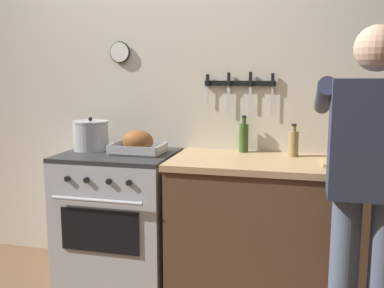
{
  "coord_description": "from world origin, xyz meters",
  "views": [
    {
      "loc": [
        1.01,
        -1.79,
        1.45
      ],
      "look_at": [
        0.34,
        0.85,
        1.01
      ],
      "focal_mm": 41.5,
      "sensor_mm": 36.0,
      "label": 1
    }
  ],
  "objects_px": {
    "person_cook": "(369,178)",
    "roasting_pan": "(138,143)",
    "bottle_hot_sauce": "(357,147)",
    "bottle_vinegar": "(293,143)",
    "cutting_board": "(353,164)",
    "stock_pot": "(91,135)",
    "bottle_olive_oil": "(244,137)",
    "stove": "(119,216)"
  },
  "relations": [
    {
      "from": "person_cook",
      "to": "roasting_pan",
      "type": "relative_size",
      "value": 4.72
    },
    {
      "from": "person_cook",
      "to": "stove",
      "type": "bearing_deg",
      "value": 75.02
    },
    {
      "from": "cutting_board",
      "to": "bottle_olive_oil",
      "type": "height_order",
      "value": "bottle_olive_oil"
    },
    {
      "from": "person_cook",
      "to": "bottle_olive_oil",
      "type": "distance_m",
      "value": 1.09
    },
    {
      "from": "bottle_olive_oil",
      "to": "stove",
      "type": "bearing_deg",
      "value": -163.46
    },
    {
      "from": "stock_pot",
      "to": "cutting_board",
      "type": "relative_size",
      "value": 0.7
    },
    {
      "from": "stove",
      "to": "roasting_pan",
      "type": "relative_size",
      "value": 2.56
    },
    {
      "from": "stove",
      "to": "roasting_pan",
      "type": "height_order",
      "value": "roasting_pan"
    },
    {
      "from": "bottle_hot_sauce",
      "to": "stove",
      "type": "bearing_deg",
      "value": -174.9
    },
    {
      "from": "stock_pot",
      "to": "bottle_olive_oil",
      "type": "bearing_deg",
      "value": 9.58
    },
    {
      "from": "stock_pot",
      "to": "bottle_olive_oil",
      "type": "relative_size",
      "value": 0.99
    },
    {
      "from": "roasting_pan",
      "to": "bottle_olive_oil",
      "type": "distance_m",
      "value": 0.73
    },
    {
      "from": "roasting_pan",
      "to": "cutting_board",
      "type": "bearing_deg",
      "value": -2.21
    },
    {
      "from": "bottle_hot_sauce",
      "to": "roasting_pan",
      "type": "bearing_deg",
      "value": -175.09
    },
    {
      "from": "roasting_pan",
      "to": "bottle_vinegar",
      "type": "height_order",
      "value": "bottle_vinegar"
    },
    {
      "from": "person_cook",
      "to": "roasting_pan",
      "type": "distance_m",
      "value": 1.52
    },
    {
      "from": "person_cook",
      "to": "cutting_board",
      "type": "height_order",
      "value": "person_cook"
    },
    {
      "from": "person_cook",
      "to": "bottle_olive_oil",
      "type": "xyz_separation_m",
      "value": [
        -0.71,
        0.82,
        0.05
      ]
    },
    {
      "from": "cutting_board",
      "to": "bottle_hot_sauce",
      "type": "relative_size",
      "value": 1.75
    },
    {
      "from": "bottle_hot_sauce",
      "to": "stock_pot",
      "type": "bearing_deg",
      "value": -177.71
    },
    {
      "from": "cutting_board",
      "to": "bottle_vinegar",
      "type": "relative_size",
      "value": 1.67
    },
    {
      "from": "bottle_olive_oil",
      "to": "bottle_vinegar",
      "type": "height_order",
      "value": "bottle_olive_oil"
    },
    {
      "from": "bottle_hot_sauce",
      "to": "bottle_olive_oil",
      "type": "bearing_deg",
      "value": 171.59
    },
    {
      "from": "stock_pot",
      "to": "bottle_vinegar",
      "type": "height_order",
      "value": "stock_pot"
    },
    {
      "from": "person_cook",
      "to": "bottle_vinegar",
      "type": "distance_m",
      "value": 0.83
    },
    {
      "from": "cutting_board",
      "to": "person_cook",
      "type": "bearing_deg",
      "value": -88.71
    },
    {
      "from": "bottle_olive_oil",
      "to": "bottle_hot_sauce",
      "type": "bearing_deg",
      "value": -8.41
    },
    {
      "from": "stove",
      "to": "stock_pot",
      "type": "relative_size",
      "value": 3.58
    },
    {
      "from": "roasting_pan",
      "to": "cutting_board",
      "type": "xyz_separation_m",
      "value": [
        1.39,
        -0.05,
        -0.06
      ]
    },
    {
      "from": "bottle_vinegar",
      "to": "bottle_hot_sauce",
      "type": "bearing_deg",
      "value": -4.24
    },
    {
      "from": "bottle_vinegar",
      "to": "roasting_pan",
      "type": "bearing_deg",
      "value": -171.64
    },
    {
      "from": "stock_pot",
      "to": "bottle_hot_sauce",
      "type": "height_order",
      "value": "stock_pot"
    },
    {
      "from": "bottle_vinegar",
      "to": "cutting_board",
      "type": "bearing_deg",
      "value": -29.76
    },
    {
      "from": "bottle_vinegar",
      "to": "person_cook",
      "type": "bearing_deg",
      "value": -63.59
    },
    {
      "from": "person_cook",
      "to": "bottle_hot_sauce",
      "type": "distance_m",
      "value": 0.72
    },
    {
      "from": "cutting_board",
      "to": "bottle_hot_sauce",
      "type": "bearing_deg",
      "value": 78.87
    },
    {
      "from": "bottle_hot_sauce",
      "to": "person_cook",
      "type": "bearing_deg",
      "value": -91.79
    },
    {
      "from": "bottle_olive_oil",
      "to": "bottle_vinegar",
      "type": "distance_m",
      "value": 0.35
    },
    {
      "from": "roasting_pan",
      "to": "cutting_board",
      "type": "distance_m",
      "value": 1.39
    },
    {
      "from": "roasting_pan",
      "to": "bottle_olive_oil",
      "type": "xyz_separation_m",
      "value": [
        0.69,
        0.23,
        0.04
      ]
    },
    {
      "from": "cutting_board",
      "to": "bottle_olive_oil",
      "type": "relative_size",
      "value": 1.42
    },
    {
      "from": "stock_pot",
      "to": "cutting_board",
      "type": "bearing_deg",
      "value": -3.37
    }
  ]
}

